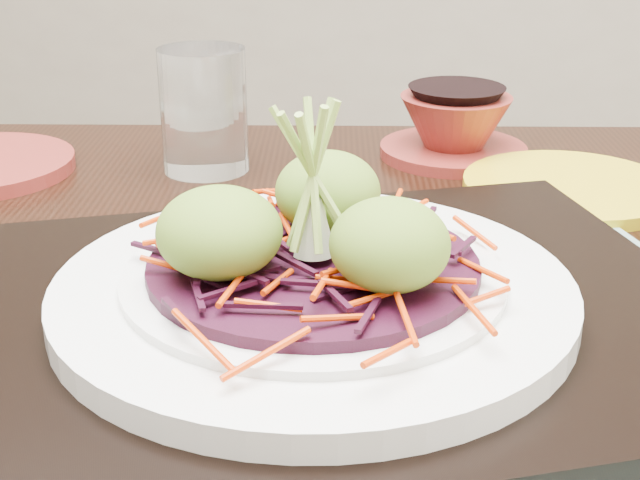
% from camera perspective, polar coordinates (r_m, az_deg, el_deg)
% --- Properties ---
extents(dining_table, '(1.22, 0.92, 0.69)m').
position_cam_1_polar(dining_table, '(0.63, -1.38, -9.86)').
color(dining_table, black).
rests_on(dining_table, ground).
extents(placemat, '(0.63, 0.57, 0.00)m').
position_cam_1_polar(placemat, '(0.51, -0.42, -6.40)').
color(placemat, gray).
rests_on(placemat, dining_table).
extents(serving_tray, '(0.54, 0.49, 0.02)m').
position_cam_1_polar(serving_tray, '(0.51, -0.42, -5.18)').
color(serving_tray, black).
rests_on(serving_tray, placemat).
extents(white_plate, '(0.29, 0.29, 0.02)m').
position_cam_1_polar(white_plate, '(0.50, -0.43, -3.18)').
color(white_plate, white).
rests_on(white_plate, serving_tray).
extents(cabbage_bed, '(0.18, 0.18, 0.01)m').
position_cam_1_polar(cabbage_bed, '(0.49, -0.43, -1.64)').
color(cabbage_bed, black).
rests_on(cabbage_bed, white_plate).
extents(carrot_julienne, '(0.22, 0.22, 0.01)m').
position_cam_1_polar(carrot_julienne, '(0.49, -0.44, -0.69)').
color(carrot_julienne, '#C73103').
rests_on(carrot_julienne, cabbage_bed).
extents(guacamole_scoops, '(0.16, 0.14, 0.05)m').
position_cam_1_polar(guacamole_scoops, '(0.48, -0.46, 1.13)').
color(guacamole_scoops, olive).
rests_on(guacamole_scoops, cabbage_bed).
extents(scallion_garnish, '(0.07, 0.07, 0.10)m').
position_cam_1_polar(scallion_garnish, '(0.47, -0.45, 3.65)').
color(scallion_garnish, '#93B94A').
rests_on(scallion_garnish, cabbage_bed).
extents(water_glass, '(0.09, 0.09, 0.11)m').
position_cam_1_polar(water_glass, '(0.79, -7.44, 8.23)').
color(water_glass, white).
rests_on(water_glass, dining_table).
extents(terracotta_bowl_set, '(0.16, 0.16, 0.06)m').
position_cam_1_polar(terracotta_bowl_set, '(0.84, 8.60, 7.01)').
color(terracotta_bowl_set, maroon).
rests_on(terracotta_bowl_set, dining_table).
extents(yellow_plate, '(0.23, 0.23, 0.01)m').
position_cam_1_polar(yellow_plate, '(0.77, 15.67, 3.26)').
color(yellow_plate, gold).
rests_on(yellow_plate, dining_table).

